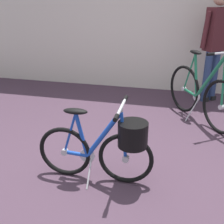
# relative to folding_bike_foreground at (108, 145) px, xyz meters

# --- Properties ---
(ground_plane) EXTENTS (7.51, 7.51, 0.00)m
(ground_plane) POSITION_rel_folding_bike_foreground_xyz_m (0.01, 0.04, -0.37)
(ground_plane) COLOR #473342
(back_wall) EXTENTS (7.51, 0.10, 3.05)m
(back_wall) POSITION_rel_folding_bike_foreground_xyz_m (0.01, 2.92, 1.15)
(back_wall) COLOR silver
(back_wall) RESTS_ON ground_plane
(folding_bike_foreground) EXTENTS (1.08, 0.53, 0.76)m
(folding_bike_foreground) POSITION_rel_folding_bike_foreground_xyz_m (0.00, 0.00, 0.00)
(folding_bike_foreground) COLOR black
(folding_bike_foreground) RESTS_ON ground_plane
(display_bike_left) EXTENTS (0.87, 1.21, 1.01)m
(display_bike_left) POSITION_rel_folding_bike_foreground_xyz_m (0.87, 1.61, 0.01)
(display_bike_left) COLOR black
(display_bike_left) RESTS_ON ground_plane
(visitor_near_wall) EXTENTS (0.42, 0.39, 1.68)m
(visitor_near_wall) POSITION_rel_folding_bike_foreground_xyz_m (1.04, 2.49, 0.59)
(visitor_near_wall) COLOR navy
(visitor_near_wall) RESTS_ON ground_plane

